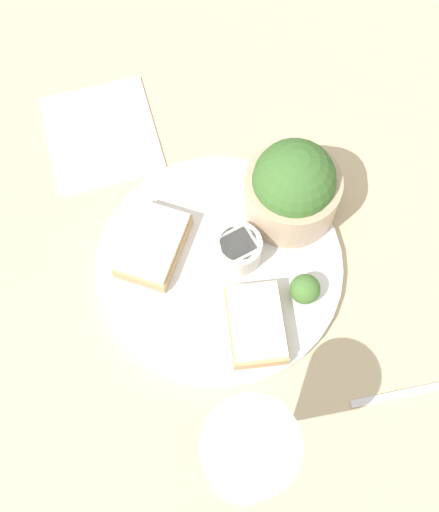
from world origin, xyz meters
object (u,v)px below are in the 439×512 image
sauce_ramekin (238,249)px  salad_bowl (293,187)px  cheese_toast_near (153,245)px  napkin (102,134)px  fork (431,388)px  cheese_toast_far (256,324)px  wine_glass (252,453)px

sauce_ramekin → salad_bowl: bearing=-50.0°
cheese_toast_near → napkin: (0.17, 0.06, -0.02)m
salad_bowl → napkin: 0.26m
salad_bowl → fork: bearing=-151.9°
cheese_toast_near → napkin: bearing=17.9°
sauce_ramekin → napkin: (0.19, 0.15, -0.03)m
sauce_ramekin → fork: bearing=-132.1°
cheese_toast_near → cheese_toast_far: 0.15m
cheese_toast_near → cheese_toast_far: size_ratio=1.24×
sauce_ramekin → fork: sauce_ramekin is taller
salad_bowl → napkin: salad_bowl is taller
cheese_toast_near → sauce_ramekin: bearing=-101.3°
fork → napkin: bearing=43.2°
cheese_toast_far → fork: 0.20m
cheese_toast_far → napkin: 0.32m
salad_bowl → fork: salad_bowl is taller
sauce_ramekin → wine_glass: 0.25m
cheese_toast_far → fork: cheese_toast_far is taller
salad_bowl → fork: size_ratio=0.62×
cheese_toast_far → napkin: (0.28, 0.16, -0.02)m
cheese_toast_near → fork: 0.34m
cheese_toast_far → wine_glass: 0.18m
sauce_ramekin → cheese_toast_near: size_ratio=0.47×
salad_bowl → sauce_ramekin: bearing=130.0°
salad_bowl → sauce_ramekin: size_ratio=2.08×
cheese_toast_far → fork: bearing=-115.1°
napkin → fork: size_ratio=0.96×
cheese_toast_far → sauce_ramekin: bearing=6.0°
sauce_ramekin → cheese_toast_far: 0.09m
salad_bowl → sauce_ramekin: 0.09m
sauce_ramekin → cheese_toast_far: bearing=-174.0°
wine_glass → fork: (0.06, -0.21, -0.12)m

